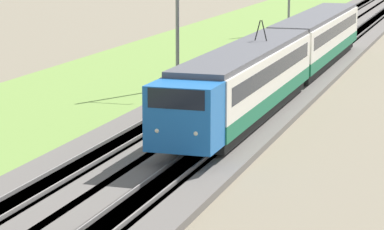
% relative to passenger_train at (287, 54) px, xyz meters
% --- Properties ---
extents(ballast_main, '(240.00, 4.40, 0.30)m').
position_rel_passenger_train_xyz_m(ballast_main, '(8.19, 4.00, -2.16)').
color(ballast_main, '#605B56').
rests_on(ballast_main, ground).
extents(ballast_adjacent, '(240.00, 4.40, 0.30)m').
position_rel_passenger_train_xyz_m(ballast_adjacent, '(8.19, 0.00, -2.16)').
color(ballast_adjacent, '#605B56').
rests_on(ballast_adjacent, ground).
extents(track_main, '(240.00, 1.57, 0.45)m').
position_rel_passenger_train_xyz_m(track_main, '(8.19, 4.00, -2.15)').
color(track_main, '#4C4238').
rests_on(track_main, ground).
extents(track_adjacent, '(240.00, 1.57, 0.45)m').
position_rel_passenger_train_xyz_m(track_adjacent, '(8.19, 0.00, -2.15)').
color(track_adjacent, '#4C4238').
rests_on(track_adjacent, ground).
extents(grass_verge, '(240.00, 13.61, 0.12)m').
position_rel_passenger_train_xyz_m(grass_verge, '(8.19, 10.89, -2.25)').
color(grass_verge, olive).
rests_on(grass_verge, ground).
extents(passenger_train, '(40.67, 2.89, 4.94)m').
position_rel_passenger_train_xyz_m(passenger_train, '(0.00, 0.00, 0.00)').
color(passenger_train, blue).
rests_on(passenger_train, ground).
extents(catenary_mast_mid, '(0.22, 2.56, 8.68)m').
position_rel_passenger_train_xyz_m(catenary_mast_mid, '(-0.98, 6.51, 2.18)').
color(catenary_mast_mid, slate).
rests_on(catenary_mast_mid, ground).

